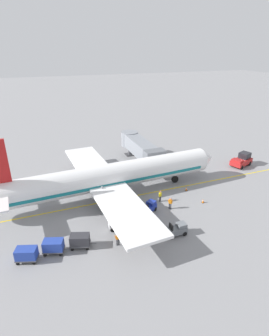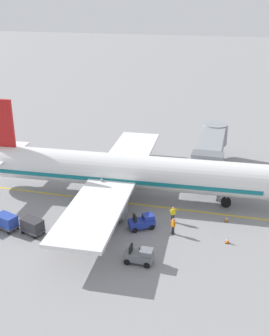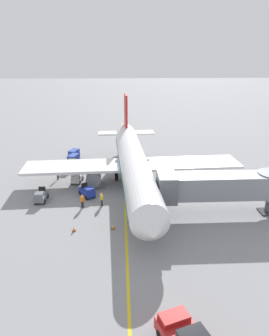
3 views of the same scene
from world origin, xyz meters
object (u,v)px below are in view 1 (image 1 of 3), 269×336
Objects in this scene: pushback_tractor at (242,160)px; ground_crew_marshaller at (160,196)px; baggage_tug_spare at (149,208)px; parked_airliner at (108,177)px; baggage_tug_trailing at (120,223)px; ground_crew_wing_walker at (118,238)px; safety_cone_nose_right at (203,201)px; baggage_cart_third_in_train at (26,254)px; safety_cone_nose_left at (186,189)px; baggage_tug_lead at (177,229)px; baggage_cart_second_in_train at (53,246)px; jet_bridge at (140,147)px; ground_crew_loader at (170,203)px; baggage_cart_front at (80,240)px.

pushback_tractor reaches higher than ground_crew_marshaller.
pushback_tractor is at bearing 109.79° from baggage_tug_spare.
baggage_tug_trailing is at bearing -7.15° from parked_airliner.
safety_cone_nose_right is at bearing 106.74° from ground_crew_wing_walker.
baggage_cart_third_in_train is 24.55m from safety_cone_nose_left.
baggage_tug_lead is 0.85× the size of baggage_cart_third_in_train.
baggage_tug_trailing is at bearing -67.13° from safety_cone_nose_left.
parked_airliner reaches higher than safety_cone_nose_left.
baggage_cart_third_in_train is at bearing -76.20° from baggage_tug_spare.
pushback_tractor is 1.65× the size of baggage_cart_second_in_train.
baggage_cart_second_in_train is 21.88m from safety_cone_nose_left.
baggage_tug_lead is at bearing -11.79° from ground_crew_marshaller.
safety_cone_nose_left is (-3.44, 7.97, -0.42)m from baggage_tug_spare.
safety_cone_nose_left is 4.04m from safety_cone_nose_right.
ground_crew_marshaller is at bearing 168.21° from baggage_tug_lead.
jet_bridge reaches higher than ground_crew_loader.
baggage_cart_third_in_train is at bearing -96.38° from ground_crew_wing_walker.
ground_crew_loader is (-4.59, 9.04, 0.00)m from ground_crew_wing_walker.
baggage_tug_trailing is at bearing -69.81° from pushback_tractor.
baggage_tug_trailing is 1.56× the size of ground_crew_marshaller.
baggage_cart_third_in_train is (0.16, -5.53, 0.00)m from baggage_cart_front.
jet_bridge is 5.27× the size of baggage_tug_spare.
baggage_tug_lead is 6.91m from baggage_tug_trailing.
baggage_cart_third_in_train is 5.02× the size of safety_cone_nose_left.
jet_bridge is 16.72m from safety_cone_nose_right.
baggage_cart_second_in_train is at bearing -43.20° from parked_airliner.
safety_cone_nose_left is (-7.24, 23.44, -0.66)m from baggage_cart_third_in_train.
baggage_tug_spare is at bearing -168.90° from baggage_tug_lead.
ground_crew_marshaller is at bearing 57.62° from parked_airliner.
ground_crew_marshaller is at bearing -10.53° from jet_bridge.
baggage_cart_second_in_train is 1.00× the size of baggage_cart_third_in_train.
baggage_tug_lead is 4.27× the size of safety_cone_nose_right.
pushback_tractor is 34.75m from baggage_cart_front.
safety_cone_nose_left is at bearing 120.81° from ground_crew_wing_walker.
ground_crew_wing_walker is (10.93, -2.19, -2.23)m from parked_airliner.
parked_airliner reaches higher than baggage_cart_front.
baggage_tug_spare is at bearing 112.05° from baggage_tug_trailing.
baggage_cart_third_in_train is (0.28, -2.71, 0.00)m from baggage_cart_second_in_train.
jet_bridge is 16.62m from baggage_tug_spare.
ground_crew_wing_walker is at bearing -11.35° from parked_airliner.
ground_crew_marshaller reaches higher than safety_cone_nose_left.
ground_crew_marshaller reaches higher than baggage_cart_front.
baggage_cart_second_in_train is (1.59, -8.00, 0.24)m from baggage_tug_trailing.
baggage_tug_trailing is 13.83m from safety_cone_nose_left.
baggage_tug_spare is 1.63× the size of ground_crew_loader.
baggage_tug_trailing is 13.09m from safety_cone_nose_right.
safety_cone_nose_left is at bearing 113.35° from baggage_tug_spare.
baggage_tug_trailing is 4.47× the size of safety_cone_nose_left.
baggage_tug_lead is 0.96× the size of baggage_tug_trailing.
baggage_tug_lead is at bearing -10.99° from jet_bridge.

